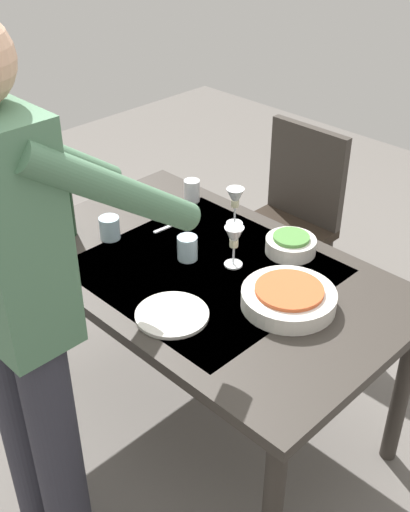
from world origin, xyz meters
name	(u,v)px	position (x,y,z in m)	size (l,w,h in m)	color
ground_plane	(205,417)	(0.00, 0.00, 0.00)	(6.00, 6.00, 0.00)	#66605B
dining_table	(205,287)	(0.00, 0.00, 0.65)	(1.39, 0.85, 0.73)	#332D28
chair_near	(290,213)	(0.25, -0.81, 0.53)	(0.40, 0.40, 0.91)	black
person_server	(17,297)	(0.00, 0.69, 0.96)	(0.42, 0.61, 1.69)	#2D2D38
wine_bottle	(64,208)	(0.53, 0.20, 0.84)	(0.07, 0.07, 0.30)	black
wine_glass_left	(234,239)	(-0.06, -0.08, 0.83)	(0.07, 0.07, 0.15)	white
wine_glass_right	(235,200)	(0.13, -0.30, 0.83)	(0.07, 0.07, 0.15)	white
water_cup_near_left	(192,191)	(0.39, -0.31, 0.77)	(0.06, 0.06, 0.09)	silver
water_cup_near_right	(188,247)	(0.09, 0.00, 0.77)	(0.07, 0.07, 0.09)	silver
water_cup_far_left	(110,228)	(0.39, 0.11, 0.77)	(0.08, 0.08, 0.09)	silver
serving_bowl_pasta	(289,297)	(-0.34, -0.04, 0.76)	(0.30, 0.30, 0.07)	silver
side_bowl_salad	(291,244)	(-0.14, -0.29, 0.76)	(0.18, 0.18, 0.07)	silver
dinner_plate_near	(172,315)	(-0.12, 0.26, 0.73)	(0.23, 0.23, 0.01)	silver
table_fork	(173,225)	(0.29, -0.12, 0.73)	(0.01, 0.18, 0.01)	silver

